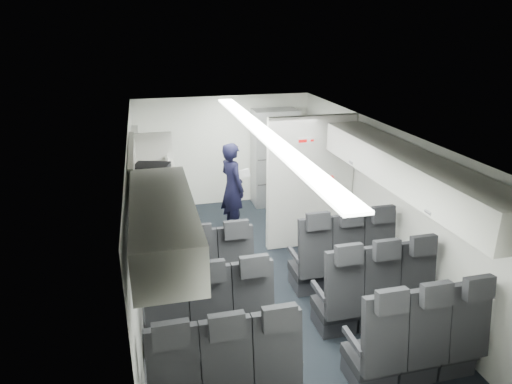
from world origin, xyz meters
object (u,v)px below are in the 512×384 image
seat_row_mid (295,308)px  boarding_door (140,188)px  carry_on_bag (152,174)px  seat_row_rear (325,362)px  galley_unit (274,158)px  seat_row_front (273,269)px  flight_attendant (232,188)px

seat_row_mid → boarding_door: bearing=118.8°
boarding_door → carry_on_bag: (0.20, -1.97, 0.84)m
seat_row_rear → galley_unit: (0.95, 5.05, 0.55)m
seat_row_front → flight_attendant: bearing=92.9°
flight_attendant → boarding_door: bearing=73.5°
seat_row_mid → seat_row_rear: 0.90m
boarding_door → carry_on_bag: bearing=-84.3°
galley_unit → flight_attendant: galley_unit is taller
seat_row_rear → boarding_door: 4.25m
seat_row_front → seat_row_mid: same height
seat_row_front → boarding_door: bearing=128.2°
flight_attendant → carry_on_bag: size_ratio=4.03×
seat_row_front → seat_row_mid: 0.90m
seat_row_rear → boarding_door: size_ratio=1.79×
carry_on_bag → seat_row_front: bearing=13.1°
galley_unit → boarding_door: (-2.59, -1.17, 0.00)m
galley_unit → flight_attendant: size_ratio=1.20×
carry_on_bag → seat_row_mid: bearing=-17.5°
seat_row_mid → seat_row_rear: same height
boarding_door → flight_attendant: 1.54m
flight_attendant → carry_on_bag: carry_on_bag is taller
seat_row_mid → flight_attendant: 3.10m
seat_row_front → galley_unit: size_ratio=1.75×
seat_row_front → seat_row_mid: size_ratio=1.00×
galley_unit → seat_row_rear: bearing=-100.6°
seat_row_front → boarding_door: boarding_door is taller
seat_row_mid → galley_unit: (0.95, 4.15, 0.55)m
galley_unit → boarding_door: size_ratio=1.02×
boarding_door → carry_on_bag: carry_on_bag is taller
seat_row_front → seat_row_mid: bearing=-90.0°
seat_row_front → galley_unit: bearing=73.7°
seat_row_front → carry_on_bag: (-1.44, 0.11, 1.39)m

